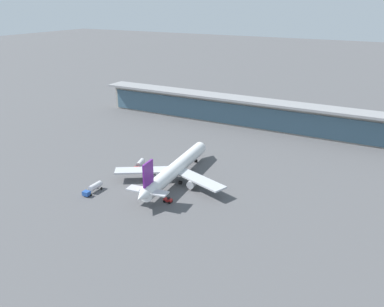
% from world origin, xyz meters
% --- Properties ---
extents(ground_plane, '(1200.00, 1200.00, 0.00)m').
position_xyz_m(ground_plane, '(0.00, 0.00, 0.00)').
color(ground_plane, '#515154').
extents(airliner_on_stand, '(44.39, 58.06, 15.46)m').
position_xyz_m(airliner_on_stand, '(-0.33, 4.40, 4.87)').
color(airliner_on_stand, white).
rests_on(airliner_on_stand, ground).
extents(service_truck_near_nose_red, '(4.79, 8.88, 2.95)m').
position_xyz_m(service_truck_near_nose_red, '(-19.47, 8.21, 1.71)').
color(service_truck_near_nose_red, '#B21E1E').
rests_on(service_truck_near_nose_red, ground).
extents(service_truck_under_wing_blue, '(2.65, 8.65, 2.95)m').
position_xyz_m(service_truck_under_wing_blue, '(-20.95, -17.65, 1.71)').
color(service_truck_under_wing_blue, '#234C9E').
rests_on(service_truck_under_wing_blue, ground).
extents(service_truck_mid_apron_red, '(2.89, 1.75, 2.05)m').
position_xyz_m(service_truck_mid_apron_red, '(6.43, -11.45, 0.87)').
color(service_truck_mid_apron_red, '#B21E1E').
rests_on(service_truck_mid_apron_red, ground).
extents(terminal_building, '(183.60, 12.80, 15.20)m').
position_xyz_m(terminal_building, '(0.00, 84.86, 7.87)').
color(terminal_building, '#9E998E').
rests_on(terminal_building, ground).
extents(safety_cone_alpha, '(0.62, 0.62, 0.70)m').
position_xyz_m(safety_cone_alpha, '(-4.18, -11.62, 0.32)').
color(safety_cone_alpha, orange).
rests_on(safety_cone_alpha, ground).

